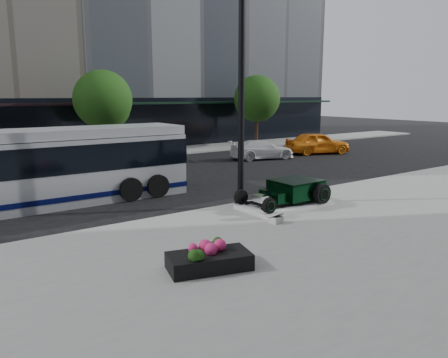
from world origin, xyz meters
TOP-DOWN VIEW (x-y plane):
  - ground at (0.00, 0.00)m, footprint 120.00×120.00m
  - sidewalk_near at (0.00, -10.50)m, footprint 70.00×17.00m
  - sidewalk_far at (0.00, 14.00)m, footprint 70.00×4.00m
  - street_trees at (1.15, 13.07)m, footprint 29.80×3.80m
  - display_plinth at (1.64, -3.56)m, footprint 3.40×1.80m
  - hot_rod at (1.97, -3.56)m, footprint 3.22×2.00m
  - info_plaque at (-0.03, -4.94)m, footprint 0.44×0.36m
  - lamppost at (0.62, -2.20)m, footprint 0.42×0.42m
  - flower_planter at (-3.91, -6.86)m, footprint 2.14×1.46m
  - transit_bus at (-5.83, 2.34)m, footprint 12.12×2.88m
  - white_sedan at (9.53, 7.00)m, footprint 4.64×2.85m
  - yellow_taxi at (14.51, 6.68)m, footprint 4.99×3.29m

SIDE VIEW (x-z plane):
  - ground at x=0.00m, z-range 0.00..0.00m
  - sidewalk_near at x=0.00m, z-range 0.00..0.12m
  - sidewalk_far at x=0.00m, z-range 0.00..0.12m
  - display_plinth at x=1.64m, z-range 0.12..0.27m
  - info_plaque at x=-0.03m, z-range 0.09..0.40m
  - flower_planter at x=-3.91m, z-range 0.03..0.67m
  - white_sedan at x=9.53m, z-range 0.00..1.25m
  - hot_rod at x=1.97m, z-range 0.29..1.10m
  - yellow_taxi at x=14.51m, z-range 0.00..1.58m
  - transit_bus at x=-5.83m, z-range 0.02..2.95m
  - lamppost at x=0.62m, z-range -0.17..7.55m
  - street_trees at x=1.15m, z-range 0.92..6.62m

